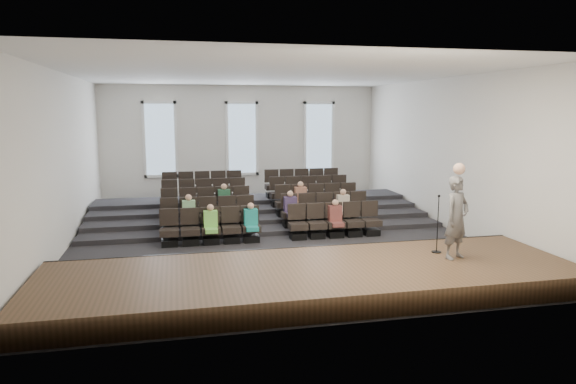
{
  "coord_description": "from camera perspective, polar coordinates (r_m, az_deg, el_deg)",
  "views": [
    {
      "loc": [
        -2.87,
        -15.55,
        3.91
      ],
      "look_at": [
        0.65,
        0.5,
        1.3
      ],
      "focal_mm": 32.0,
      "sensor_mm": 36.0,
      "label": 1
    }
  ],
  "objects": [
    {
      "name": "ceiling",
      "position": [
        15.85,
        -1.97,
        13.0
      ],
      "size": [
        12.0,
        14.0,
        0.02
      ],
      "primitive_type": "cube",
      "color": "white",
      "rests_on": "ground"
    },
    {
      "name": "stage",
      "position": [
        11.44,
        2.85,
        -9.65
      ],
      "size": [
        11.8,
        3.6,
        0.5
      ],
      "primitive_type": "cube",
      "color": "#4D3421",
      "rests_on": "ground"
    },
    {
      "name": "stage_lip",
      "position": [
        13.08,
        0.8,
        -7.23
      ],
      "size": [
        11.8,
        0.06,
        0.52
      ],
      "primitive_type": "cube",
      "color": "black",
      "rests_on": "ground"
    },
    {
      "name": "wall_front",
      "position": [
        9.11,
        6.12,
        0.07
      ],
      "size": [
        12.0,
        0.04,
        5.0
      ],
      "primitive_type": "cube",
      "color": "silver",
      "rests_on": "ground"
    },
    {
      "name": "risers",
      "position": [
        19.3,
        -3.6,
        -2.09
      ],
      "size": [
        11.8,
        4.8,
        0.6
      ],
      "color": "black",
      "rests_on": "ground"
    },
    {
      "name": "ground",
      "position": [
        16.29,
        -1.88,
        -4.87
      ],
      "size": [
        14.0,
        14.0,
        0.0
      ],
      "primitive_type": "plane",
      "color": "black",
      "rests_on": "ground"
    },
    {
      "name": "wall_back",
      "position": [
        22.8,
        -5.15,
        5.44
      ],
      "size": [
        12.0,
        0.04,
        5.0
      ],
      "primitive_type": "cube",
      "color": "silver",
      "rests_on": "ground"
    },
    {
      "name": "speaker",
      "position": [
        12.48,
        18.23,
        -2.72
      ],
      "size": [
        0.83,
        0.71,
        1.93
      ],
      "primitive_type": "imported",
      "rotation": [
        0.0,
        0.0,
        0.41
      ],
      "color": "#575452",
      "rests_on": "stage"
    },
    {
      "name": "wall_left",
      "position": [
        15.93,
        -23.77,
        3.18
      ],
      "size": [
        0.04,
        14.0,
        5.0
      ],
      "primitive_type": "cube",
      "color": "silver",
      "rests_on": "ground"
    },
    {
      "name": "mic_stand",
      "position": [
        12.98,
        16.24,
        -4.64
      ],
      "size": [
        0.24,
        0.24,
        1.42
      ],
      "color": "black",
      "rests_on": "stage"
    },
    {
      "name": "wall_right",
      "position": [
        17.97,
        17.36,
        4.11
      ],
      "size": [
        0.04,
        14.0,
        5.0
      ],
      "primitive_type": "cube",
      "color": "silver",
      "rests_on": "ground"
    },
    {
      "name": "audience",
      "position": [
        16.42,
        -2.1,
        -1.86
      ],
      "size": [
        5.45,
        2.64,
        1.1
      ],
      "color": "#7AD153",
      "rests_on": "seating_rows"
    },
    {
      "name": "windows",
      "position": [
        22.72,
        -5.13,
        5.93
      ],
      "size": [
        8.44,
        0.1,
        3.24
      ],
      "color": "white",
      "rests_on": "wall_back"
    },
    {
      "name": "seating_rows",
      "position": [
        17.63,
        -2.8,
        -1.54
      ],
      "size": [
        6.8,
        4.7,
        1.67
      ],
      "color": "black",
      "rests_on": "ground"
    }
  ]
}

